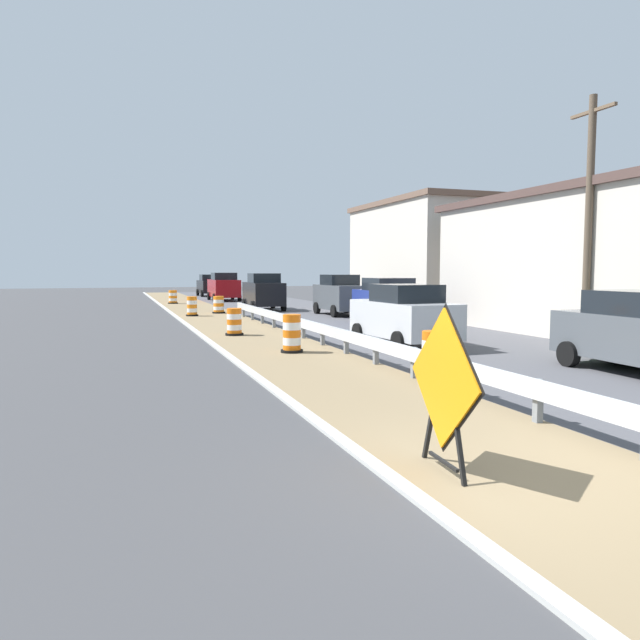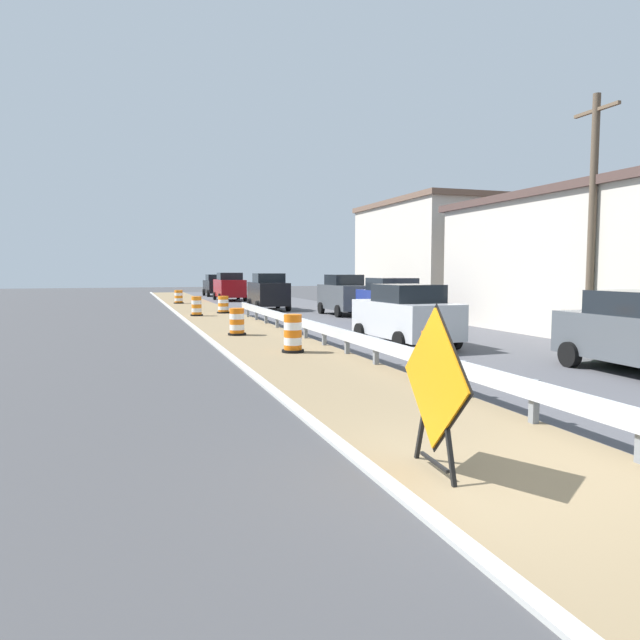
{
  "view_description": "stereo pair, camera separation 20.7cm",
  "coord_description": "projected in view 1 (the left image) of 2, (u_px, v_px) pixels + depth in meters",
  "views": [
    {
      "loc": [
        -4.27,
        -5.48,
        2.42
      ],
      "look_at": [
        0.7,
        8.53,
        1.15
      ],
      "focal_mm": 32.61,
      "sensor_mm": 36.0,
      "label": 1
    },
    {
      "loc": [
        -4.07,
        -5.55,
        2.42
      ],
      "look_at": [
        0.7,
        8.53,
        1.15
      ],
      "focal_mm": 32.61,
      "sensor_mm": 36.0,
      "label": 2
    }
  ],
  "objects": [
    {
      "name": "ground_plane",
      "position": [
        507.0,
        478.0,
        6.78
      ],
      "size": [
        160.0,
        160.0,
        0.0
      ],
      "primitive_type": "plane",
      "color": "#3D3D3F"
    },
    {
      "name": "median_dirt_strip",
      "position": [
        543.0,
        473.0,
        6.95
      ],
      "size": [
        3.42,
        120.0,
        0.01
      ],
      "primitive_type": "cube",
      "color": "#7F6B4C",
      "rests_on": "ground"
    },
    {
      "name": "curb_near_edge",
      "position": [
        408.0,
        492.0,
        6.34
      ],
      "size": [
        0.2,
        120.0,
        0.11
      ],
      "primitive_type": "cube",
      "color": "#ADADA8",
      "rests_on": "ground"
    },
    {
      "name": "warning_sign_diamond",
      "position": [
        444.0,
        384.0,
        6.93
      ],
      "size": [
        0.17,
        1.79,
        2.04
      ],
      "rotation": [
        0.0,
        0.0,
        3.07
      ],
      "color": "black",
      "rests_on": "ground"
    },
    {
      "name": "traffic_barrel_nearest",
      "position": [
        433.0,
        355.0,
        13.43
      ],
      "size": [
        0.67,
        0.67,
        1.02
      ],
      "color": "orange",
      "rests_on": "ground"
    },
    {
      "name": "traffic_barrel_close",
      "position": [
        292.0,
        335.0,
        17.13
      ],
      "size": [
        0.66,
        0.66,
        1.13
      ],
      "color": "orange",
      "rests_on": "ground"
    },
    {
      "name": "traffic_barrel_mid",
      "position": [
        234.0,
        323.0,
        21.65
      ],
      "size": [
        0.68,
        0.68,
        1.01
      ],
      "color": "orange",
      "rests_on": "ground"
    },
    {
      "name": "traffic_barrel_far",
      "position": [
        192.0,
        307.0,
        30.75
      ],
      "size": [
        0.66,
        0.66,
        1.04
      ],
      "color": "orange",
      "rests_on": "ground"
    },
    {
      "name": "traffic_barrel_farther",
      "position": [
        219.0,
        306.0,
        32.73
      ],
      "size": [
        0.73,
        0.73,
        0.97
      ],
      "color": "orange",
      "rests_on": "ground"
    },
    {
      "name": "traffic_barrel_farthest",
      "position": [
        173.0,
        298.0,
        42.16
      ],
      "size": [
        0.72,
        0.72,
        0.98
      ],
      "color": "orange",
      "rests_on": "ground"
    },
    {
      "name": "car_lead_near_lane",
      "position": [
        224.0,
        287.0,
        46.33
      ],
      "size": [
        2.23,
        4.76,
        2.23
      ],
      "rotation": [
        0.0,
        0.0,
        1.55
      ],
      "color": "maroon",
      "rests_on": "ground"
    },
    {
      "name": "car_trailing_near_lane",
      "position": [
        340.0,
        295.0,
        31.43
      ],
      "size": [
        2.03,
        4.07,
        2.19
      ],
      "rotation": [
        0.0,
        0.0,
        -1.56
      ],
      "color": "#4C5156",
      "rests_on": "ground"
    },
    {
      "name": "car_lead_far_lane",
      "position": [
        209.0,
        285.0,
        54.26
      ],
      "size": [
        1.97,
        4.08,
        2.03
      ],
      "rotation": [
        0.0,
        0.0,
        1.58
      ],
      "color": "black",
      "rests_on": "ground"
    },
    {
      "name": "car_trailing_far_lane",
      "position": [
        263.0,
        292.0,
        35.39
      ],
      "size": [
        2.17,
        4.38,
        2.24
      ],
      "rotation": [
        0.0,
        0.0,
        1.54
      ],
      "color": "black",
      "rests_on": "ground"
    },
    {
      "name": "car_distant_a",
      "position": [
        389.0,
        301.0,
        26.01
      ],
      "size": [
        2.26,
        4.48,
        2.08
      ],
      "rotation": [
        0.0,
        0.0,
        -1.6
      ],
      "color": "navy",
      "rests_on": "ground"
    },
    {
      "name": "car_distant_b",
      "position": [
        404.0,
        315.0,
        18.63
      ],
      "size": [
        2.22,
        4.26,
        1.98
      ],
      "rotation": [
        0.0,
        0.0,
        1.61
      ],
      "color": "silver",
      "rests_on": "ground"
    },
    {
      "name": "roadside_shop_far",
      "position": [
        431.0,
        256.0,
        34.89
      ],
      "size": [
        6.64,
        10.49,
        6.48
      ],
      "color": "beige",
      "rests_on": "ground"
    },
    {
      "name": "utility_pole_near",
      "position": [
        589.0,
        217.0,
        18.55
      ],
      "size": [
        0.24,
        1.8,
        7.92
      ],
      "color": "brown",
      "rests_on": "ground"
    },
    {
      "name": "bush_roadside",
      "position": [
        639.0,
        340.0,
        14.86
      ],
      "size": [
        3.17,
        3.17,
        1.28
      ],
      "primitive_type": "ellipsoid",
      "color": "#1E4C23",
      "rests_on": "ground"
    }
  ]
}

